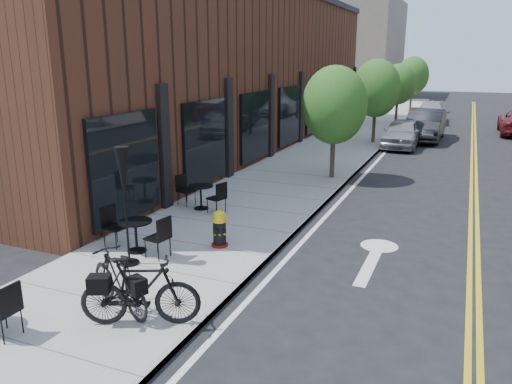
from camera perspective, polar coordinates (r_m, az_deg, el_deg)
The scene contains 17 objects.
ground at distance 9.41m, azimuth -1.86°, elevation -11.17°, with size 120.00×120.00×0.00m, color black.
sidewalk_near at distance 18.96m, azimuth 5.29°, elevation 2.58°, with size 4.00×70.00×0.12m, color #9E9B93.
building_near at distance 23.88m, azimuth -2.08°, elevation 13.56°, with size 5.00×28.00×7.00m, color #472617.
bg_building_left at distance 56.84m, azimuth 11.59°, elevation 15.74°, with size 8.00×14.00×10.00m, color #726656.
tree_near_a at distance 17.23m, azimuth 8.97°, elevation 9.77°, with size 2.20×2.20×3.81m.
tree_near_b at distance 25.04m, azimuth 13.57°, elevation 11.44°, with size 2.30×2.30×3.98m.
tree_near_c at distance 32.95m, azimuth 15.96°, elevation 11.77°, with size 2.10×2.10×3.67m.
tree_near_d at distance 40.88m, azimuth 17.47°, elevation 12.58°, with size 2.40×2.40×4.11m.
fire_hydrant at distance 11.04m, azimuth -4.20°, elevation -4.20°, with size 0.46×0.46×0.85m.
bicycle_left at distance 8.57m, azimuth -15.39°, elevation -9.78°, with size 0.49×1.74×1.04m, color black.
bicycle_right at distance 8.04m, azimuth -13.09°, elevation -11.02°, with size 0.53×1.87×1.12m, color black.
bistro_set_b at distance 10.99m, azimuth -13.58°, elevation -4.41°, with size 1.70×0.82×0.90m.
bistro_set_c at distance 13.76m, azimuth -6.32°, elevation -0.18°, with size 1.63×0.86×0.86m.
patio_umbrella at distance 10.01m, azimuth -14.88°, elevation 1.20°, with size 0.39×0.39×2.41m.
parked_car_a at distance 24.80m, azimuth 16.38°, elevation 6.47°, with size 1.60×3.97×1.35m, color gray.
parked_car_b at distance 27.33m, azimuth 18.76°, elevation 7.29°, with size 1.68×4.83×1.59m, color black.
parked_car_c at distance 34.99m, azimuth 19.32°, elevation 8.56°, with size 1.80×4.42×1.28m, color #A5A5AA.
Camera 1 is at (3.55, -7.65, 4.18)m, focal length 35.00 mm.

